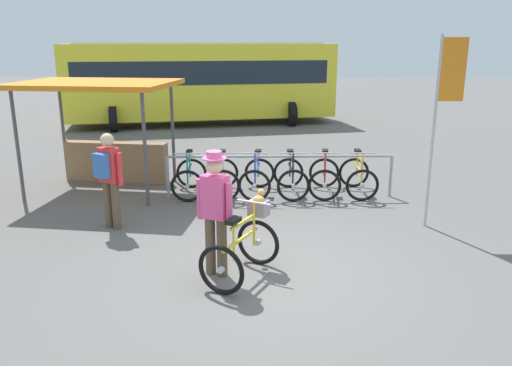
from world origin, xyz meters
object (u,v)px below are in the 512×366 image
racked_bike_blue (257,177)px  featured_bicycle (245,241)px  bus_distant (201,78)px  racked_bike_black (291,177)px  racked_bike_teal (189,178)px  racked_bike_white (223,178)px  person_with_featured_bike (215,209)px  banner_flag (445,96)px  racked_bike_red (324,177)px  racked_bike_yellow (358,177)px  pedestrian_with_backpack (109,175)px  market_stall (106,123)px

racked_bike_blue → featured_bicycle: size_ratio=0.92×
bus_distant → racked_bike_black: bearing=-71.5°
racked_bike_teal → racked_bike_white: size_ratio=1.01×
racked_bike_teal → racked_bike_white: same height
person_with_featured_bike → banner_flag: (3.53, 2.03, 1.28)m
racked_bike_red → racked_bike_teal: bearing=-177.1°
bus_distant → banner_flag: size_ratio=3.22×
bus_distant → featured_bicycle: bearing=-79.7°
racked_bike_yellow → bus_distant: size_ratio=0.11×
person_with_featured_bike → bus_distant: (-2.03, 13.29, 0.79)m
racked_bike_white → racked_bike_blue: bearing=2.9°
racked_bike_red → featured_bicycle: (-1.44, -3.87, 0.12)m
racked_bike_blue → racked_bike_yellow: 2.10m
featured_bicycle → banner_flag: (3.14, 2.02, 1.74)m
racked_bike_blue → racked_bike_teal: bearing=-177.1°
racked_bike_blue → racked_bike_black: bearing=2.9°
racked_bike_red → racked_bike_yellow: bearing=2.9°
racked_bike_teal → person_with_featured_bike: size_ratio=0.67×
racked_bike_blue → pedestrian_with_backpack: (-2.40, -2.08, 0.57)m
racked_bike_blue → racked_bike_red: size_ratio=0.99×
racked_bike_blue → racked_bike_black: 0.70m
racked_bike_yellow → bus_distant: (-4.55, 9.37, 1.37)m
racked_bike_black → racked_bike_yellow: bearing=2.9°
racked_bike_blue → bus_distant: 9.89m
racked_bike_red → person_with_featured_bike: person_with_featured_bike is taller
racked_bike_red → pedestrian_with_backpack: 4.40m
person_with_featured_bike → market_stall: (-2.83, 4.35, 0.45)m
pedestrian_with_backpack → racked_bike_red: bearing=29.5°
racked_bike_red → pedestrian_with_backpack: pedestrian_with_backpack is taller
pedestrian_with_backpack → banner_flag: 5.66m
racked_bike_white → featured_bicycle: size_ratio=0.92×
racked_bike_teal → pedestrian_with_backpack: (-1.00, -2.01, 0.57)m
racked_bike_white → racked_bike_black: same height
racked_bike_red → bus_distant: size_ratio=0.11×
racked_bike_yellow → person_with_featured_bike: (-2.53, -3.91, 0.58)m
featured_bicycle → bus_distant: 13.55m
racked_bike_blue → featured_bicycle: 3.80m
person_with_featured_bike → pedestrian_with_backpack: bearing=138.9°
racked_bike_black → featured_bicycle: featured_bicycle is taller
racked_bike_blue → person_with_featured_bike: (-0.43, -3.80, 0.58)m
racked_bike_white → featured_bicycle: bearing=-80.0°
bus_distant → market_stall: size_ratio=3.11×
racked_bike_red → racked_bike_black: bearing=-177.1°
racked_bike_blue → bus_distant: size_ratio=0.11×
racked_bike_blue → pedestrian_with_backpack: bearing=-139.1°
racked_bike_yellow → bus_distant: 10.51m
banner_flag → racked_bike_teal: bearing=159.3°
racked_bike_teal → racked_bike_white: 0.70m
racked_bike_black → bus_distant: size_ratio=0.11×
featured_bicycle → racked_bike_teal: bearing=110.1°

